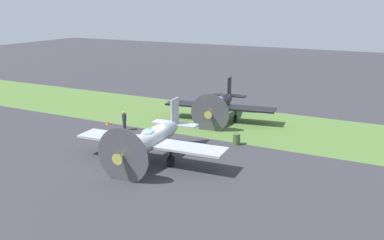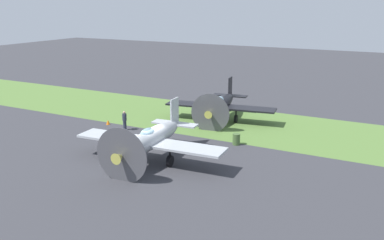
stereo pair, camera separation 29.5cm
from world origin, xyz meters
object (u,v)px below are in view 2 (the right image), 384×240
Objects in this scene: airplane_wingman at (221,104)px; fuel_drum at (236,139)px; runway_marker_cone at (108,122)px; ground_crew_chief at (125,120)px; airplane_lead at (151,139)px.

airplane_wingman reaches higher than fuel_drum.
runway_marker_cone is at bearing 0.76° from fuel_drum.
fuel_drum is 12.71m from runway_marker_cone.
airplane_lead is at bearing -169.32° from ground_crew_chief.
ground_crew_chief is at bearing 39.24° from airplane_wingman.
airplane_wingman is 11.80× the size of fuel_drum.
runway_marker_cone is (8.66, 6.20, -1.35)m from airplane_wingman.
fuel_drum reaches higher than runway_marker_cone.
ground_crew_chief is at bearing 163.80° from runway_marker_cone.
ground_crew_chief is at bearing -43.86° from airplane_lead.
fuel_drum is (-10.26, -0.88, -0.46)m from ground_crew_chief.
ground_crew_chief is (6.21, 6.91, -0.66)m from airplane_wingman.
runway_marker_cone is at bearing 26.80° from airplane_wingman.
ground_crew_chief is 10.30m from fuel_drum.
airplane_lead is at bearing 81.36° from airplane_wingman.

